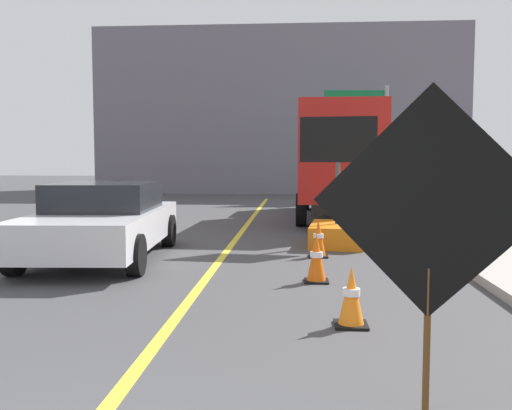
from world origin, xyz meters
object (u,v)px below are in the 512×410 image
box_truck (338,160)px  pickup_car (103,221)px  traffic_cone_near_sign (351,297)px  highway_guide_sign (368,122)px  traffic_cone_mid_lane (316,258)px  arrow_board_trailer (337,222)px  traffic_cone_far_lane (318,239)px  roadwork_sign (430,208)px

box_truck → pickup_car: box_truck is taller
pickup_car → traffic_cone_near_sign: 5.72m
highway_guide_sign → traffic_cone_mid_lane: 17.34m
traffic_cone_mid_lane → arrow_board_trailer: bearing=81.3°
traffic_cone_mid_lane → traffic_cone_near_sign: bearing=-82.2°
pickup_car → arrow_board_trailer: bearing=24.0°
arrow_board_trailer → traffic_cone_mid_lane: (-0.57, -3.70, -0.13)m
pickup_car → highway_guide_sign: (6.61, 15.10, 2.73)m
box_truck → traffic_cone_far_lane: 7.14m
arrow_board_trailer → traffic_cone_far_lane: 1.59m
traffic_cone_mid_lane → traffic_cone_far_lane: bearing=87.1°
highway_guide_sign → traffic_cone_far_lane: bearing=-100.4°
pickup_car → roadwork_sign: bearing=-53.6°
arrow_board_trailer → traffic_cone_mid_lane: arrow_board_trailer is taller
traffic_cone_mid_lane → traffic_cone_far_lane: size_ratio=1.04×
box_truck → traffic_cone_near_sign: size_ratio=11.99×
roadwork_sign → arrow_board_trailer: bearing=90.5°
roadwork_sign → arrow_board_trailer: size_ratio=0.86×
traffic_cone_near_sign → traffic_cone_mid_lane: 2.23m
roadwork_sign → box_truck: (0.33, 13.41, 0.33)m
roadwork_sign → pickup_car: bearing=126.4°
roadwork_sign → pickup_car: 7.54m
arrow_board_trailer → traffic_cone_near_sign: 5.91m
highway_guide_sign → traffic_cone_near_sign: 19.45m
box_truck → pickup_car: size_ratio=1.69×
roadwork_sign → pickup_car: roadwork_sign is taller
traffic_cone_near_sign → roadwork_sign: bearing=-81.1°
traffic_cone_near_sign → traffic_cone_far_lane: traffic_cone_far_lane is taller
arrow_board_trailer → box_truck: box_truck is taller
roadwork_sign → traffic_cone_far_lane: roadwork_sign is taller
traffic_cone_mid_lane → traffic_cone_far_lane: traffic_cone_mid_lane is taller
highway_guide_sign → arrow_board_trailer: bearing=-99.6°
highway_guide_sign → traffic_cone_mid_lane: highway_guide_sign is taller
arrow_board_trailer → pickup_car: size_ratio=0.58×
arrow_board_trailer → traffic_cone_far_lane: bearing=-106.7°
roadwork_sign → highway_guide_sign: 21.34m
highway_guide_sign → traffic_cone_mid_lane: (-2.79, -16.84, -3.07)m
arrow_board_trailer → box_truck: size_ratio=0.34×
roadwork_sign → traffic_cone_mid_lane: bearing=98.3°
pickup_car → traffic_cone_far_lane: bearing=6.3°
roadwork_sign → box_truck: size_ratio=0.29×
traffic_cone_near_sign → traffic_cone_far_lane: 4.38m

